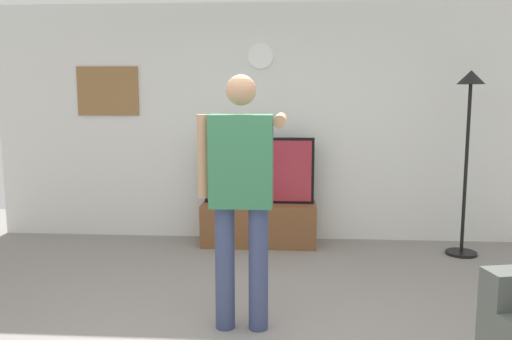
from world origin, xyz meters
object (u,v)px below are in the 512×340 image
Objects in this scene: wall_clock at (261,56)px; television at (259,170)px; framed_picture at (108,91)px; floor_lamp at (468,124)px; tv_stand at (259,224)px; person_standing_nearer_lamp at (242,187)px.

television is at bearing -90.00° from wall_clock.
floor_lamp is at bearing -7.44° from framed_picture.
framed_picture is (-1.77, 0.30, 1.48)m from tv_stand.
framed_picture reaches higher than tv_stand.
tv_stand is at bearing -90.00° from television.
floor_lamp is 1.06× the size of person_standing_nearer_lamp.
floor_lamp is at bearing 41.83° from person_standing_nearer_lamp.
tv_stand is at bearing 174.22° from floor_lamp.
tv_stand is 1.89m from wall_clock.
television is at bearing 90.40° from person_standing_nearer_lamp.
television is at bearing 90.00° from tv_stand.
wall_clock is at bearing 90.00° from television.
television is 1.70× the size of framed_picture.
television is 1.99m from framed_picture.
wall_clock is at bearing -0.16° from framed_picture.
floor_lamp is (2.16, -0.22, 1.14)m from tv_stand.
wall_clock is at bearing 166.76° from floor_lamp.
framed_picture reaches higher than floor_lamp.
person_standing_nearer_lamp is at bearing -89.60° from television.
person_standing_nearer_lamp is at bearing -53.68° from framed_picture.
floor_lamp is (2.16, -0.27, 0.53)m from television.
framed_picture is at bearing 170.56° from tv_stand.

